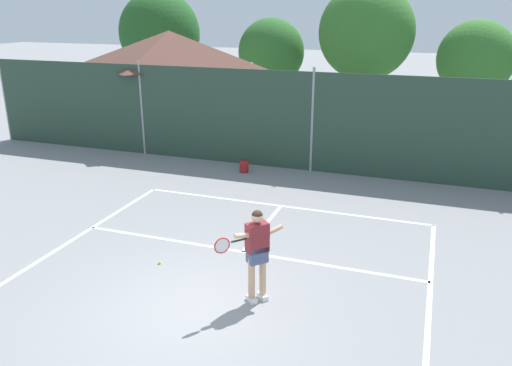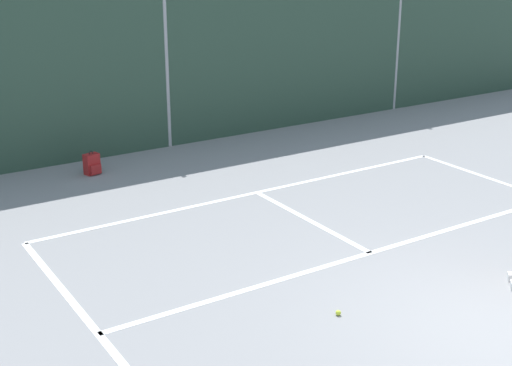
% 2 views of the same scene
% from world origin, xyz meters
% --- Properties ---
extents(ground_plane, '(120.00, 120.00, 0.00)m').
position_xyz_m(ground_plane, '(0.00, 0.00, 0.00)').
color(ground_plane, gray).
extents(court_markings, '(8.30, 11.10, 0.01)m').
position_xyz_m(court_markings, '(0.00, 0.65, 0.00)').
color(court_markings, white).
rests_on(court_markings, ground).
extents(chainlink_fence, '(26.09, 0.09, 3.49)m').
position_xyz_m(chainlink_fence, '(0.00, 9.00, 1.67)').
color(chainlink_fence, '#284233').
rests_on(chainlink_fence, ground).
extents(basketball_hoop, '(0.90, 0.67, 3.55)m').
position_xyz_m(basketball_hoop, '(6.41, 10.53, 2.31)').
color(basketball_hoop, yellow).
rests_on(basketball_hoop, ground).
extents(tennis_ball, '(0.07, 0.07, 0.07)m').
position_xyz_m(tennis_ball, '(-1.51, 1.33, 0.03)').
color(tennis_ball, '#CCE033').
rests_on(tennis_ball, ground).
extents(backpack_red, '(0.31, 0.29, 0.46)m').
position_xyz_m(backpack_red, '(-2.09, 8.06, 0.19)').
color(backpack_red, maroon).
rests_on(backpack_red, ground).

